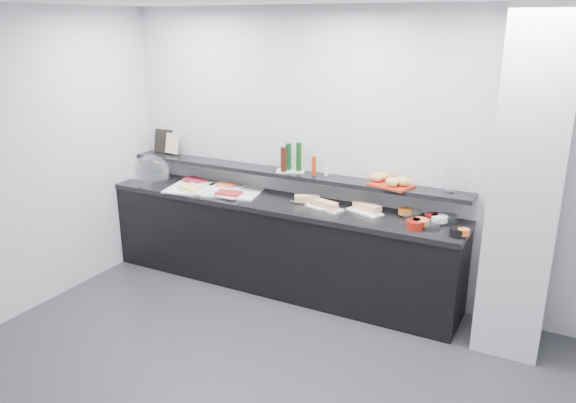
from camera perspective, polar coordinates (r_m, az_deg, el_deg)
The scene contains 55 objects.
ground at distance 4.21m, azimuth -4.03°, elevation -19.60°, with size 5.00×5.00×0.00m, color #2D2D30.
back_wall at distance 5.28m, azimuth 7.15°, elevation 4.54°, with size 5.00×0.02×2.70m, color #B3B4BA.
column at distance 4.63m, azimuth 23.11°, elevation 1.33°, with size 0.50×0.50×2.70m, color silver.
buffet_cabinet at distance 5.58m, azimuth -1.08°, elevation -4.55°, with size 3.60×0.60×0.85m, color black.
counter_top at distance 5.43m, azimuth -1.10°, elevation -0.16°, with size 3.62×0.62×0.05m, color black.
wall_shelf at distance 5.50m, azimuth -0.24°, elevation 2.87°, with size 3.60×0.25×0.04m, color black.
cloche_base at distance 6.29m, azimuth -14.01°, elevation 2.27°, with size 0.42×0.28×0.04m, color silver.
cloche_dome at distance 6.21m, azimuth -13.65°, elevation 3.11°, with size 0.38×0.25×0.34m, color white.
linen_runner at distance 5.78m, azimuth -7.51°, elevation 1.16°, with size 0.97×0.46×0.01m, color white.
platter_meat_a at distance 5.97m, azimuth -8.61°, elevation 1.81°, with size 0.26×0.18×0.01m, color white.
food_meat_a at distance 6.07m, azimuth -9.45°, elevation 2.22°, with size 0.23×0.14×0.02m, color maroon.
platter_salmon at distance 5.86m, azimuth -6.33°, elevation 1.60°, with size 0.32×0.22×0.01m, color white.
food_salmon at distance 5.83m, azimuth -6.41°, elevation 1.70°, with size 0.20×0.12×0.02m, color #F45832.
platter_cheese at distance 5.73m, azimuth -9.43°, elevation 1.09°, with size 0.27×0.18×0.01m, color white.
food_cheese at distance 5.78m, azimuth -9.90°, elevation 1.40°, with size 0.23×0.14×0.02m, color #E5DB59.
platter_meat_b at distance 5.58m, azimuth -6.34°, elevation 0.75°, with size 0.33×0.22×0.01m, color white.
food_meat_b at distance 5.55m, azimuth -6.05°, elevation 0.86°, with size 0.24×0.15×0.02m, color maroon.
sandwich_plate_left at distance 5.34m, azimuth 2.87°, elevation -0.11°, with size 0.36×0.15×0.01m, color white.
sandwich_food_left at distance 5.33m, azimuth 1.95°, elevation 0.30°, with size 0.24×0.09×0.06m, color tan.
tongs_left at distance 5.32m, azimuth 1.09°, elevation -0.02°, with size 0.01×0.01×0.16m, color #B8BABF.
sandwich_plate_mid at distance 5.19m, azimuth 3.74°, elevation -0.66°, with size 0.35×0.15×0.01m, color silver.
sandwich_food_mid at distance 5.17m, azimuth 3.82°, elevation -0.29°, with size 0.24×0.09×0.06m, color tan.
tongs_mid at distance 5.07m, azimuth 4.38°, elevation -0.99°, with size 0.01×0.01×0.16m, color #AAACB1.
sandwich_plate_right at distance 5.12m, azimuth 7.80°, elevation -1.05°, with size 0.34×0.14×0.01m, color white.
sandwich_food_right at distance 5.14m, azimuth 8.05°, elevation -0.54°, with size 0.27×0.10×0.06m, color tan.
tongs_right at distance 5.02m, azimuth 8.79°, elevation -1.36°, with size 0.01×0.01×0.16m, color silver.
bowl_glass_fruit at distance 5.05m, azimuth 12.51°, elevation -1.28°, with size 0.16×0.16×0.07m, color white.
fill_glass_fruit at distance 5.08m, azimuth 11.82°, elevation -0.99°, with size 0.12×0.12×0.05m, color orange.
bowl_black_jam at distance 5.00m, azimuth 14.71°, elevation -1.64°, with size 0.13×0.13×0.07m, color black.
fill_black_jam at distance 4.99m, azimuth 14.37°, elevation -1.50°, with size 0.11×0.11×0.05m, color #5B110D.
bowl_glass_cream at distance 5.01m, azimuth 15.85°, elevation -1.70°, with size 0.17×0.17×0.07m, color silver.
fill_glass_cream at distance 4.96m, azimuth 15.13°, elevation -1.68°, with size 0.14×0.14×0.05m, color white.
bowl_red_jam at distance 4.80m, azimuth 12.78°, elevation -2.30°, with size 0.15×0.15×0.07m, color maroon.
fill_red_jam at distance 4.83m, azimuth 12.73°, elevation -2.04°, with size 0.10×0.10×0.05m, color #51100B.
bowl_glass_salmon at distance 4.81m, azimuth 14.39°, elevation -2.40°, with size 0.14×0.14×0.07m, color silver.
fill_glass_salmon at distance 4.84m, azimuth 13.35°, elevation -2.05°, with size 0.14×0.14×0.05m, color #D25633.
bowl_black_fruit at distance 4.72m, azimuth 16.88°, elevation -3.01°, with size 0.13×0.13×0.07m, color black.
fill_black_fruit at distance 4.71m, azimuth 17.41°, elevation -2.97°, with size 0.10×0.10×0.05m, color #DE5B1E.
framed_print at distance 6.42m, azimuth -12.53°, elevation 6.01°, with size 0.22×0.02×0.26m, color black.
print_art at distance 6.27m, azimuth -11.68°, elevation 5.79°, with size 0.19×0.00×0.22m, color #C6A38F.
condiment_tray at distance 5.50m, azimuth 0.28°, elevation 3.14°, with size 0.27×0.17×0.01m, color silver.
bottle_green_a at distance 5.49m, azimuth 0.05°, elevation 4.59°, with size 0.06×0.06×0.26m, color #0F3818.
bottle_brown at distance 5.43m, azimuth -0.45°, elevation 4.31°, with size 0.06×0.06×0.24m, color #37140A.
bottle_green_b at distance 5.44m, azimuth 1.10°, elevation 4.57°, with size 0.05×0.05×0.28m, color #0F3711.
bottle_hot at distance 5.31m, azimuth 2.65°, elevation 3.66°, with size 0.04×0.04×0.18m, color #AF2D0C.
shaker_salt at distance 5.35m, azimuth 2.66°, elevation 3.15°, with size 0.03×0.03×0.07m, color silver.
shaker_pepper at distance 5.31m, azimuth 3.90°, elevation 3.02°, with size 0.03×0.03×0.07m, color white.
bread_tray at distance 5.08m, azimuth 10.44°, elevation 1.64°, with size 0.36×0.25×0.02m, color #AC2912.
bread_roll_nw at distance 5.17m, azimuth 9.36°, elevation 2.57°, with size 0.13×0.09×0.08m, color gold.
bread_roll_n at distance 5.18m, azimuth 10.04°, elevation 2.56°, with size 0.13×0.08×0.08m, color #AE7842.
bread_roll_s at distance 4.99m, azimuth 10.49°, elevation 1.96°, with size 0.13×0.08×0.08m, color tan.
bread_roll_se at distance 5.03m, azimuth 11.54°, elevation 2.01°, with size 0.15×0.09×0.08m, color tan.
bread_roll_midw at distance 5.12m, azimuth 8.89°, elevation 2.45°, with size 0.14×0.09×0.08m, color tan.
bread_roll_mide at distance 5.04m, azimuth 11.44°, elevation 2.06°, with size 0.15×0.10×0.08m, color #B18243.
carafe at distance 4.97m, azimuth 16.17°, elevation 2.53°, with size 0.09×0.09×0.30m, color white.
Camera 1 is at (1.80, -2.81, 2.56)m, focal length 35.00 mm.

